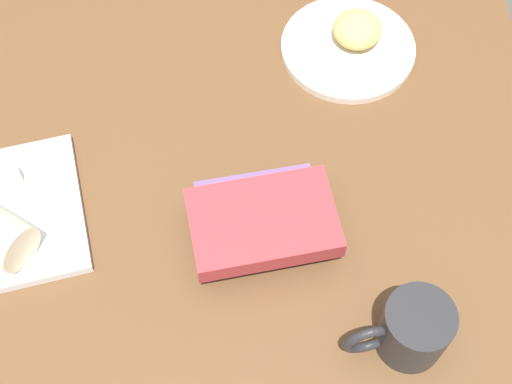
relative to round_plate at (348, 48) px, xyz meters
The scene contains 7 objects.
dining_table 32.81cm from the round_plate, 143.44° to the right, with size 110.00×90.00×4.00cm, color brown.
round_plate is the anchor object (origin of this frame).
scone_pastry 3.57cm from the round_plate, 44.35° to the left, with size 8.07×7.98×4.76cm, color tan.
square_plate 60.66cm from the round_plate, 149.97° to the right, with size 22.74×22.74×1.60cm, color white.
sauce_cup 58.26cm from the round_plate, 154.31° to the right, with size 4.98×4.98×2.21cm.
book_stack 36.70cm from the round_plate, 114.68° to the right, with size 21.82×18.46×6.67cm.
coffee_mug 50.20cm from the round_plate, 86.44° to the right, with size 13.92×8.98×9.52cm.
Camera 1 is at (8.93, -59.79, 96.28)cm, focal length 50.46 mm.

